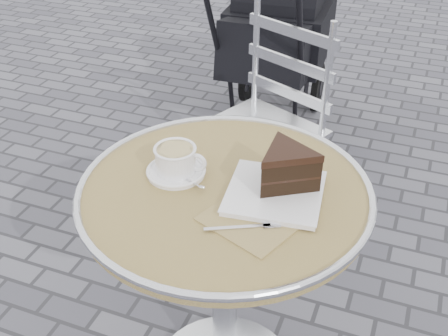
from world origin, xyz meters
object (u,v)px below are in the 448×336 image
(cake_plate_set, at_px, (283,174))
(bistro_chair, at_px, (275,104))
(cafe_table, at_px, (225,240))
(baby_stroller, at_px, (275,44))
(cappuccino_set, at_px, (176,163))

(cake_plate_set, distance_m, bistro_chair, 0.84)
(cafe_table, xyz_separation_m, baby_stroller, (-0.35, 1.62, -0.11))
(cappuccino_set, height_order, cake_plate_set, cake_plate_set)
(cappuccino_set, relative_size, baby_stroller, 0.16)
(cappuccino_set, relative_size, cake_plate_set, 0.49)
(cafe_table, xyz_separation_m, bistro_chair, (-0.11, 0.80, -0.01))
(baby_stroller, bearing_deg, bistro_chair, -77.09)
(cappuccino_set, bearing_deg, cake_plate_set, -3.98)
(baby_stroller, bearing_deg, cappuccino_set, -85.87)
(cafe_table, height_order, cappuccino_set, cappuccino_set)
(cake_plate_set, bearing_deg, cappuccino_set, 177.03)
(cappuccino_set, xyz_separation_m, cake_plate_set, (0.27, 0.02, 0.02))
(cafe_table, height_order, baby_stroller, baby_stroller)
(cafe_table, bearing_deg, bistro_chair, 97.67)
(cake_plate_set, xyz_separation_m, baby_stroller, (-0.48, 1.58, -0.33))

